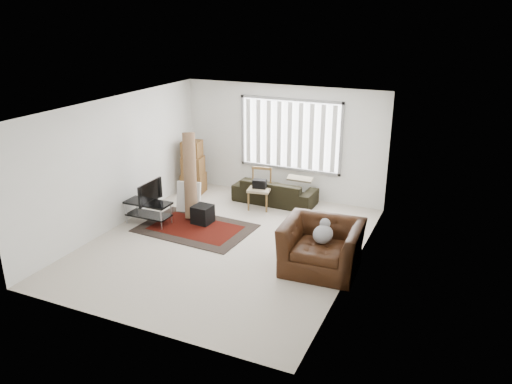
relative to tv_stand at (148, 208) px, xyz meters
The scene contains 11 objects.
room 2.45m from the tv_stand, ahead, with size 6.00×6.02×2.71m.
persian_rug 1.11m from the tv_stand, ahead, with size 2.38×1.66×0.02m.
tv_stand is the anchor object (origin of this frame).
tv 0.37m from the tv_stand, ahead, with size 0.80×0.10×0.46m, color black.
subwoofer 1.16m from the tv_stand, 24.18° to the left, with size 0.39×0.39×0.39m, color black.
moving_boxes 2.11m from the tv_stand, 93.72° to the left, with size 0.61×0.57×1.31m.
white_flatpack 1.04m from the tv_stand, 66.25° to the left, with size 0.54×0.08×0.69m, color silver.
rolled_rug 1.13m from the tv_stand, 53.24° to the left, with size 0.28×0.28×1.85m, color brown.
sofa 3.01m from the tv_stand, 48.68° to the left, with size 1.94×0.84×0.75m, color black.
side_chair 2.55m from the tv_stand, 44.99° to the left, with size 0.58×0.58×0.93m.
armchair 3.98m from the tv_stand, ahead, with size 1.41×1.25×1.00m.
Camera 1 is at (4.14, -7.85, 4.30)m, focal length 35.00 mm.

